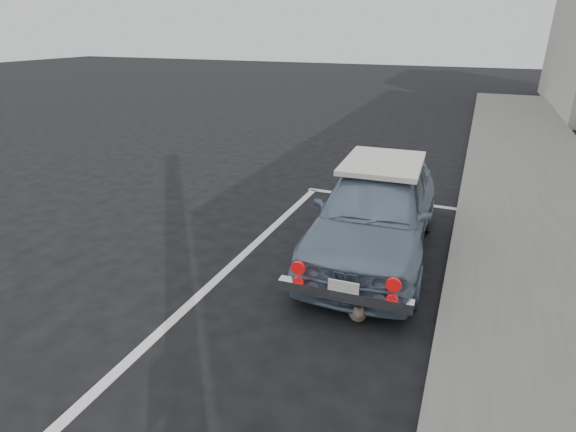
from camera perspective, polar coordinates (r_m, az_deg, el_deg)
name	(u,v)px	position (r m, az deg, el deg)	size (l,w,h in m)	color
pline_front	(384,199)	(8.64, 12.09, 2.09)	(3.00, 0.12, 0.01)	silver
pline_side	(226,271)	(6.06, -7.88, -6.92)	(0.12, 7.00, 0.01)	silver
retro_coupe	(375,209)	(6.36, 11.04, 0.83)	(1.69, 3.86, 1.29)	slate
cat	(358,310)	(5.10, 8.89, -11.73)	(0.29, 0.47, 0.26)	#685B4F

